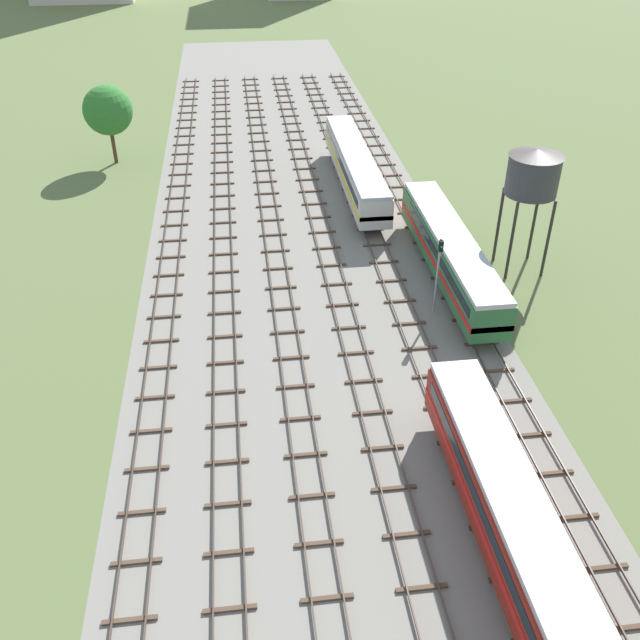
% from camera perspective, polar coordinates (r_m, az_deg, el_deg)
% --- Properties ---
extents(ground_plane, '(480.00, 480.00, 0.00)m').
position_cam_1_polar(ground_plane, '(51.48, -0.60, 1.32)').
color(ground_plane, '#5B6B3D').
extents(ballast_bed, '(25.61, 176.00, 0.01)m').
position_cam_1_polar(ballast_bed, '(51.48, -0.60, 1.32)').
color(ballast_bed, gray).
rests_on(ballast_bed, ground).
extents(track_far_left, '(2.40, 126.00, 0.29)m').
position_cam_1_polar(track_far_left, '(52.38, -12.56, 1.22)').
color(track_far_left, '#47382D').
rests_on(track_far_left, ground).
extents(track_left, '(2.40, 126.00, 0.29)m').
position_cam_1_polar(track_left, '(52.06, -7.84, 1.55)').
color(track_left, '#47382D').
rests_on(track_left, ground).
extents(track_centre_left, '(2.40, 126.00, 0.29)m').
position_cam_1_polar(track_centre_left, '(52.10, -3.09, 1.88)').
color(track_centre_left, '#47382D').
rests_on(track_centre_left, ground).
extents(track_centre, '(2.40, 126.00, 0.29)m').
position_cam_1_polar(track_centre, '(52.50, 1.62, 2.18)').
color(track_centre, '#47382D').
rests_on(track_centre, ground).
extents(track_centre_right, '(2.40, 126.00, 0.29)m').
position_cam_1_polar(track_centre_right, '(53.24, 6.23, 2.47)').
color(track_centre_right, '#47382D').
rests_on(track_centre_right, ground).
extents(track_right, '(2.40, 126.00, 0.29)m').
position_cam_1_polar(track_right, '(54.32, 10.68, 2.73)').
color(track_right, '#47382D').
rests_on(track_right, ground).
extents(passenger_coach_centre_right_nearest, '(2.96, 22.00, 3.80)m').
position_cam_1_polar(passenger_coach_centre_right_nearest, '(33.34, 16.13, -16.73)').
color(passenger_coach_centre_right_nearest, maroon).
rests_on(passenger_coach_centre_right_nearest, ground).
extents(diesel_railcar_right_near, '(2.96, 20.50, 3.80)m').
position_cam_1_polar(diesel_railcar_right_near, '(54.01, 10.64, 5.55)').
color(diesel_railcar_right_near, '#286638').
rests_on(diesel_railcar_right_near, ground).
extents(passenger_coach_centre_right_mid, '(2.96, 22.00, 3.80)m').
position_cam_1_polar(passenger_coach_centre_right_mid, '(69.06, 2.90, 12.51)').
color(passenger_coach_centre_right_mid, beige).
rests_on(passenger_coach_centre_right_mid, ground).
extents(water_tower, '(4.08, 4.08, 9.90)m').
position_cam_1_polar(water_tower, '(54.98, 17.09, 11.43)').
color(water_tower, '#2D2826').
rests_on(water_tower, ground).
extents(signal_post_nearest, '(0.28, 0.47, 5.89)m').
position_cam_1_polar(signal_post_nearest, '(49.45, 9.68, 4.33)').
color(signal_post_nearest, gray).
rests_on(signal_post_nearest, ground).
extents(lineside_tree_0, '(5.08, 5.08, 8.20)m').
position_cam_1_polar(lineside_tree_0, '(78.37, -17.01, 16.10)').
color(lineside_tree_0, '#4C331E').
rests_on(lineside_tree_0, ground).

